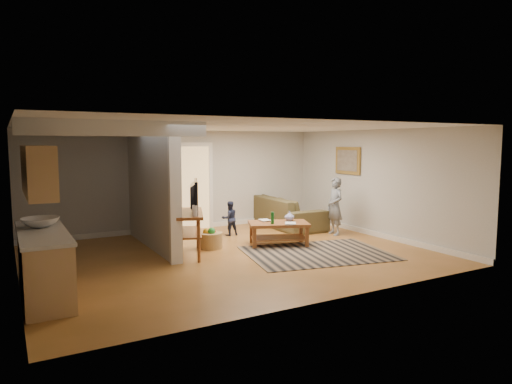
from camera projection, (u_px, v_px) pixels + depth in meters
ground at (233, 255)px, 8.96m from camera, size 7.50×7.50×0.00m
room_shell at (173, 182)px, 8.66m from camera, size 7.54×6.02×2.52m
area_rug at (317, 253)px, 9.06m from camera, size 3.12×2.54×0.01m
sofa at (284, 226)px, 12.13m from camera, size 1.15×2.71×0.78m
coffee_table at (279, 227)px, 9.81m from camera, size 1.44×1.15×0.74m
tv_console at (190, 216)px, 8.85m from camera, size 0.95×1.44×1.16m
speaker_left at (164, 227)px, 9.47m from camera, size 0.11×0.11×0.92m
speaker_right at (145, 216)px, 10.77m from camera, size 0.12×0.12×0.96m
toy_basket at (210, 239)px, 9.51m from camera, size 0.50×0.50×0.45m
child at (335, 235)px, 10.92m from camera, size 0.38×0.53×1.38m
toddler at (230, 235)px, 10.84m from camera, size 0.41×0.32×0.82m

